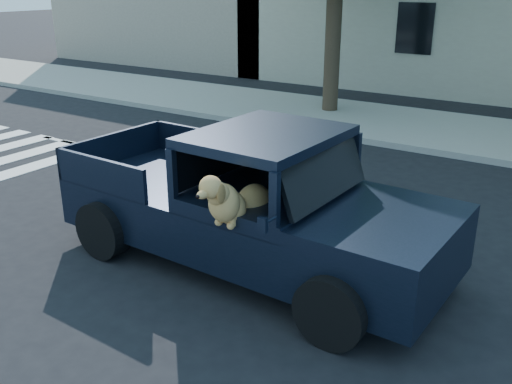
# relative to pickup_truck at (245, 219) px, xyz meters

# --- Properties ---
(ground) EXTENTS (120.00, 120.00, 0.00)m
(ground) POSITION_rel_pickup_truck_xyz_m (0.86, -0.68, -0.65)
(ground) COLOR black
(ground) RESTS_ON ground
(far_sidewalk) EXTENTS (60.00, 4.00, 0.15)m
(far_sidewalk) POSITION_rel_pickup_truck_xyz_m (0.86, 8.52, -0.57)
(far_sidewalk) COLOR gray
(far_sidewalk) RESTS_ON ground
(lane_stripes) EXTENTS (21.60, 0.14, 0.01)m
(lane_stripes) POSITION_rel_pickup_truck_xyz_m (2.86, 2.72, -0.64)
(lane_stripes) COLOR silver
(lane_stripes) RESTS_ON ground
(pickup_truck) EXTENTS (5.44, 2.83, 1.92)m
(pickup_truck) POSITION_rel_pickup_truck_xyz_m (0.00, 0.00, 0.00)
(pickup_truck) COLOR black
(pickup_truck) RESTS_ON ground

